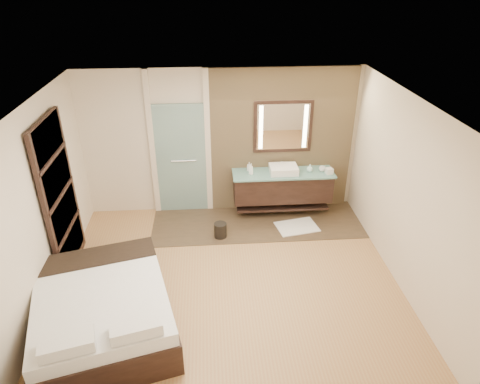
{
  "coord_description": "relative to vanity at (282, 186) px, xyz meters",
  "views": [
    {
      "loc": [
        -0.23,
        -5.05,
        4.2
      ],
      "look_at": [
        0.21,
        0.6,
        1.19
      ],
      "focal_mm": 32.0,
      "sensor_mm": 36.0,
      "label": 1
    }
  ],
  "objects": [
    {
      "name": "floor",
      "position": [
        -1.1,
        -1.92,
        -0.58
      ],
      "size": [
        5.0,
        5.0,
        0.0
      ],
      "primitive_type": "plane",
      "color": "#A57045",
      "rests_on": "ground"
    },
    {
      "name": "tile_strip",
      "position": [
        -0.5,
        -0.32,
        -0.57
      ],
      "size": [
        3.8,
        1.3,
        0.01
      ],
      "primitive_type": "cube",
      "color": "#3B2E20",
      "rests_on": "floor"
    },
    {
      "name": "stone_wall",
      "position": [
        0.0,
        0.29,
        0.77
      ],
      "size": [
        2.6,
        0.08,
        2.7
      ],
      "primitive_type": "cube",
      "color": "tan",
      "rests_on": "floor"
    },
    {
      "name": "vanity",
      "position": [
        0.0,
        0.0,
        0.0
      ],
      "size": [
        1.85,
        0.55,
        0.88
      ],
      "color": "black",
      "rests_on": "stone_wall"
    },
    {
      "name": "mirror_unit",
      "position": [
        0.0,
        0.24,
        1.07
      ],
      "size": [
        1.06,
        0.04,
        0.96
      ],
      "color": "black",
      "rests_on": "stone_wall"
    },
    {
      "name": "frosted_door",
      "position": [
        -1.85,
        0.28,
        0.56
      ],
      "size": [
        1.1,
        0.12,
        2.7
      ],
      "color": "silver",
      "rests_on": "floor"
    },
    {
      "name": "shoji_partition",
      "position": [
        -3.53,
        -1.32,
        0.63
      ],
      "size": [
        0.06,
        1.2,
        2.4
      ],
      "color": "black",
      "rests_on": "floor"
    },
    {
      "name": "bed",
      "position": [
        -2.75,
        -2.77,
        -0.26
      ],
      "size": [
        2.08,
        2.37,
        0.78
      ],
      "rotation": [
        0.0,
        0.0,
        0.25
      ],
      "color": "black",
      "rests_on": "floor"
    },
    {
      "name": "bath_mat",
      "position": [
        0.2,
        -0.54,
        -0.56
      ],
      "size": [
        0.8,
        0.63,
        0.02
      ],
      "primitive_type": "cube",
      "rotation": [
        0.0,
        0.0,
        0.19
      ],
      "color": "white",
      "rests_on": "floor"
    },
    {
      "name": "waste_bin",
      "position": [
        -1.19,
        -0.73,
        -0.44
      ],
      "size": [
        0.22,
        0.22,
        0.27
      ],
      "primitive_type": "cylinder",
      "rotation": [
        0.0,
        0.0,
        -0.03
      ],
      "color": "black",
      "rests_on": "floor"
    },
    {
      "name": "tissue_box",
      "position": [
        0.82,
        -0.11,
        0.33
      ],
      "size": [
        0.14,
        0.14,
        0.1
      ],
      "primitive_type": "cube",
      "rotation": [
        0.0,
        0.0,
        0.18
      ],
      "color": "silver",
      "rests_on": "vanity"
    },
    {
      "name": "soap_bottle_a",
      "position": [
        -0.59,
        -0.04,
        0.39
      ],
      "size": [
        0.1,
        0.1,
        0.21
      ],
      "primitive_type": "imported",
      "rotation": [
        0.0,
        0.0,
        -0.34
      ],
      "color": "white",
      "rests_on": "vanity"
    },
    {
      "name": "soap_bottle_b",
      "position": [
        -0.61,
        0.13,
        0.36
      ],
      "size": [
        0.09,
        0.09,
        0.16
      ],
      "primitive_type": "imported",
      "rotation": [
        0.0,
        0.0,
        -0.25
      ],
      "color": "#B2B2B2",
      "rests_on": "vanity"
    },
    {
      "name": "soap_bottle_c",
      "position": [
        0.49,
        -0.01,
        0.35
      ],
      "size": [
        0.11,
        0.11,
        0.14
      ],
      "primitive_type": "imported",
      "rotation": [
        0.0,
        0.0,
        0.01
      ],
      "color": "#BBEBE6",
      "rests_on": "vanity"
    },
    {
      "name": "cup",
      "position": [
        0.72,
        -0.01,
        0.33
      ],
      "size": [
        0.14,
        0.14,
        0.09
      ],
      "primitive_type": "imported",
      "rotation": [
        0.0,
        0.0,
        -0.25
      ],
      "color": "white",
      "rests_on": "vanity"
    }
  ]
}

